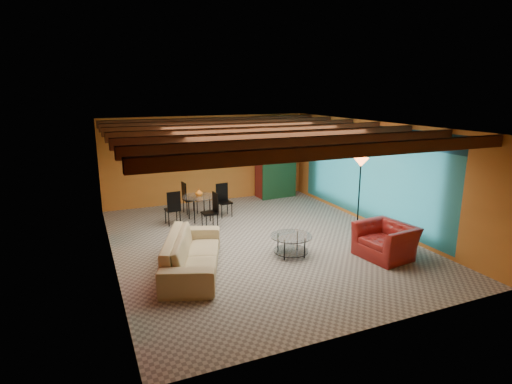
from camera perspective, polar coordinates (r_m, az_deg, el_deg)
name	(u,v)px	position (r m, az deg, el deg)	size (l,w,h in m)	color
room	(258,140)	(9.30, 0.22, 7.14)	(6.52, 8.01, 2.71)	gray
sofa	(193,253)	(8.24, -8.76, -8.34)	(2.49, 0.97, 0.73)	tan
armchair	(386,241)	(9.19, 17.48, -6.46)	(1.11, 0.97, 0.72)	maroon
coffee_table	(291,245)	(8.93, 4.87, -7.35)	(0.89, 0.89, 0.45)	silver
dining_table	(199,204)	(11.27, -7.86, -1.61)	(1.79, 1.79, 0.93)	silver
armoire	(275,165)	(13.63, 2.71, 3.81)	(1.22, 0.60, 2.14)	maroon
floor_lamp	(359,194)	(10.65, 14.06, -0.27)	(0.37, 0.37, 1.85)	black
ceiling_fan	(260,141)	(9.20, 0.49, 7.06)	(1.50, 1.50, 0.44)	#472614
painting	(180,151)	(12.76, -10.47, 5.54)	(1.05, 0.03, 0.65)	black
potted_plant	(276,124)	(13.46, 2.78, 9.40)	(0.47, 0.41, 0.52)	#26661E
vase	(198,183)	(11.14, -7.96, 1.22)	(0.20, 0.20, 0.21)	orange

